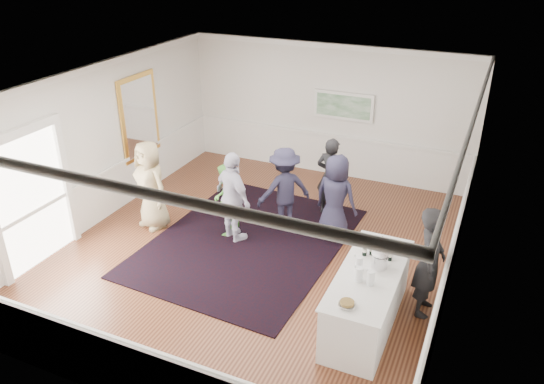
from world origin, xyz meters
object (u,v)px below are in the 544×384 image
at_px(bartender, 430,262).
at_px(ice_bucket, 380,261).
at_px(guest_lilac, 233,198).
at_px(guest_dark_a, 284,189).
at_px(serving_table, 367,298).
at_px(guest_tan, 151,185).
at_px(guest_navy, 336,198).
at_px(guest_green, 226,199).
at_px(nut_bowl, 347,304).
at_px(guest_dark_b, 331,177).

distance_m(bartender, ice_bucket, 0.84).
height_order(guest_lilac, guest_dark_a, guest_lilac).
height_order(guest_lilac, ice_bucket, guest_lilac).
relative_size(serving_table, guest_tan, 1.26).
bearing_deg(guest_lilac, serving_table, -174.89).
xyz_separation_m(bartender, guest_navy, (-2.01, 1.58, -0.05)).
distance_m(guest_green, nut_bowl, 4.04).
distance_m(guest_tan, guest_lilac, 1.77).
bearing_deg(guest_tan, guest_dark_a, 41.66).
relative_size(serving_table, guest_dark_b, 1.35).
distance_m(guest_lilac, guest_dark_a, 1.09).
xyz_separation_m(guest_tan, ice_bucket, (4.86, -1.03, 0.13)).
relative_size(guest_green, ice_bucket, 5.65).
bearing_deg(guest_tan, ice_bucket, 7.21).
bearing_deg(serving_table, guest_green, 154.22).
relative_size(ice_bucket, nut_bowl, 1.05).
xyz_separation_m(guest_dark_a, guest_navy, (1.05, 0.02, 0.01)).
bearing_deg(guest_lilac, guest_dark_a, -100.36).
bearing_deg(nut_bowl, serving_table, 84.79).
relative_size(guest_tan, ice_bucket, 7.08).
distance_m(bartender, guest_lilac, 3.84).
height_order(serving_table, guest_green, guest_green).
bearing_deg(ice_bucket, guest_lilac, 158.53).
relative_size(serving_table, ice_bucket, 8.91).
xyz_separation_m(guest_green, ice_bucket, (3.36, -1.39, 0.32)).
bearing_deg(nut_bowl, guest_tan, 155.77).
bearing_deg(ice_bucket, guest_dark_b, 120.32).
relative_size(bartender, guest_lilac, 1.01).
height_order(serving_table, bartender, bartender).
xyz_separation_m(bartender, ice_bucket, (-0.67, -0.49, 0.14)).
bearing_deg(bartender, guest_tan, 83.14).
bearing_deg(guest_navy, bartender, 151.17).
bearing_deg(guest_green, guest_navy, 97.74).
xyz_separation_m(guest_dark_b, guest_navy, (0.39, -0.89, 0.01)).
bearing_deg(ice_bucket, guest_dark_a, 139.44).
height_order(guest_green, ice_bucket, guest_green).
xyz_separation_m(guest_dark_b, ice_bucket, (1.73, -2.96, 0.19)).
height_order(guest_tan, ice_bucket, guest_tan).
distance_m(serving_table, guest_green, 3.64).
height_order(guest_green, guest_dark_b, guest_dark_b).
relative_size(serving_table, guest_green, 1.58).
bearing_deg(guest_dark_b, guest_navy, 118.45).
relative_size(guest_lilac, nut_bowl, 7.35).
bearing_deg(nut_bowl, bartender, 61.82).
distance_m(guest_lilac, guest_navy, 1.96).
distance_m(guest_green, guest_dark_a, 1.18).
distance_m(guest_dark_b, ice_bucket, 3.44).
relative_size(guest_lilac, ice_bucket, 7.00).
xyz_separation_m(guest_dark_b, nut_bowl, (1.56, -4.04, 0.12)).
height_order(serving_table, guest_tan, guest_tan).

